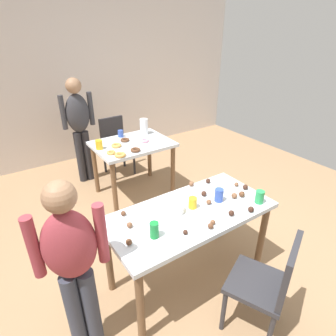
{
  "coord_description": "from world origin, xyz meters",
  "views": [
    {
      "loc": [
        -1.33,
        -1.52,
        2.11
      ],
      "look_at": [
        0.0,
        0.45,
        0.9
      ],
      "focal_mm": 30.02,
      "sensor_mm": 36.0,
      "label": 1
    }
  ],
  "objects_px": {
    "chair_far_table": "(116,142)",
    "chair_near_table": "(269,282)",
    "person_girl_near": "(73,261)",
    "dining_table_far": "(133,151)",
    "dining_table_near": "(190,221)",
    "mixing_bowl": "(174,209)",
    "person_adult_far": "(79,123)",
    "pitcher_far": "(144,127)",
    "soda_can": "(154,230)"
  },
  "relations": [
    {
      "from": "dining_table_near",
      "to": "mixing_bowl",
      "type": "relative_size",
      "value": 8.43
    },
    {
      "from": "dining_table_far",
      "to": "person_adult_far",
      "type": "distance_m",
      "value": 0.9
    },
    {
      "from": "person_girl_near",
      "to": "soda_can",
      "type": "height_order",
      "value": "person_girl_near"
    },
    {
      "from": "dining_table_near",
      "to": "pitcher_far",
      "type": "xyz_separation_m",
      "value": [
        0.59,
        1.8,
        0.21
      ]
    },
    {
      "from": "dining_table_far",
      "to": "pitcher_far",
      "type": "relative_size",
      "value": 4.49
    },
    {
      "from": "pitcher_far",
      "to": "chair_near_table",
      "type": "bearing_deg",
      "value": -99.7
    },
    {
      "from": "chair_near_table",
      "to": "chair_far_table",
      "type": "bearing_deg",
      "value": 85.98
    },
    {
      "from": "person_girl_near",
      "to": "pitcher_far",
      "type": "relative_size",
      "value": 6.34
    },
    {
      "from": "person_adult_far",
      "to": "dining_table_far",
      "type": "bearing_deg",
      "value": -59.69
    },
    {
      "from": "dining_table_near",
      "to": "soda_can",
      "type": "bearing_deg",
      "value": -165.78
    },
    {
      "from": "dining_table_near",
      "to": "mixing_bowl",
      "type": "bearing_deg",
      "value": 150.78
    },
    {
      "from": "chair_near_table",
      "to": "person_adult_far",
      "type": "distance_m",
      "value": 3.09
    },
    {
      "from": "person_girl_near",
      "to": "mixing_bowl",
      "type": "xyz_separation_m",
      "value": [
        0.86,
        0.14,
        -0.04
      ]
    },
    {
      "from": "person_girl_near",
      "to": "mixing_bowl",
      "type": "distance_m",
      "value": 0.88
    },
    {
      "from": "person_adult_far",
      "to": "chair_near_table",
      "type": "bearing_deg",
      "value": -84.46
    },
    {
      "from": "dining_table_near",
      "to": "dining_table_far",
      "type": "distance_m",
      "value": 1.63
    },
    {
      "from": "dining_table_far",
      "to": "soda_can",
      "type": "distance_m",
      "value": 1.86
    },
    {
      "from": "dining_table_near",
      "to": "person_adult_far",
      "type": "bearing_deg",
      "value": 93.16
    },
    {
      "from": "chair_far_table",
      "to": "pitcher_far",
      "type": "distance_m",
      "value": 0.68
    },
    {
      "from": "dining_table_far",
      "to": "pitcher_far",
      "type": "height_order",
      "value": "pitcher_far"
    },
    {
      "from": "dining_table_near",
      "to": "chair_far_table",
      "type": "xyz_separation_m",
      "value": [
        0.38,
        2.33,
        -0.15
      ]
    },
    {
      "from": "person_girl_near",
      "to": "soda_can",
      "type": "xyz_separation_m",
      "value": [
        0.57,
        -0.02,
        -0.01
      ]
    },
    {
      "from": "person_adult_far",
      "to": "soda_can",
      "type": "height_order",
      "value": "person_adult_far"
    },
    {
      "from": "dining_table_near",
      "to": "mixing_bowl",
      "type": "distance_m",
      "value": 0.19
    },
    {
      "from": "chair_near_table",
      "to": "soda_can",
      "type": "bearing_deg",
      "value": 133.55
    },
    {
      "from": "person_adult_far",
      "to": "soda_can",
      "type": "bearing_deg",
      "value": -96.48
    },
    {
      "from": "dining_table_near",
      "to": "person_girl_near",
      "type": "xyz_separation_m",
      "value": [
        -0.98,
        -0.08,
        0.17
      ]
    },
    {
      "from": "chair_near_table",
      "to": "dining_table_near",
      "type": "bearing_deg",
      "value": 103.23
    },
    {
      "from": "chair_near_table",
      "to": "person_girl_near",
      "type": "xyz_separation_m",
      "value": [
        -1.15,
        0.63,
        0.32
      ]
    },
    {
      "from": "dining_table_near",
      "to": "pitcher_far",
      "type": "distance_m",
      "value": 1.9
    },
    {
      "from": "dining_table_far",
      "to": "chair_far_table",
      "type": "distance_m",
      "value": 0.74
    },
    {
      "from": "dining_table_near",
      "to": "person_adult_far",
      "type": "distance_m",
      "value": 2.36
    },
    {
      "from": "dining_table_far",
      "to": "soda_can",
      "type": "relative_size",
      "value": 8.01
    },
    {
      "from": "person_girl_near",
      "to": "person_adult_far",
      "type": "distance_m",
      "value": 2.57
    },
    {
      "from": "dining_table_far",
      "to": "chair_near_table",
      "type": "bearing_deg",
      "value": -93.42
    },
    {
      "from": "person_girl_near",
      "to": "chair_far_table",
      "type": "bearing_deg",
      "value": 60.56
    },
    {
      "from": "chair_far_table",
      "to": "person_girl_near",
      "type": "xyz_separation_m",
      "value": [
        -1.36,
        -2.41,
        0.32
      ]
    },
    {
      "from": "dining_table_near",
      "to": "dining_table_far",
      "type": "bearing_deg",
      "value": 79.26
    },
    {
      "from": "soda_can",
      "to": "chair_near_table",
      "type": "bearing_deg",
      "value": -46.45
    },
    {
      "from": "dining_table_far",
      "to": "soda_can",
      "type": "height_order",
      "value": "soda_can"
    },
    {
      "from": "mixing_bowl",
      "to": "person_adult_far",
      "type": "bearing_deg",
      "value": 90.32
    },
    {
      "from": "dining_table_near",
      "to": "dining_table_far",
      "type": "xyz_separation_m",
      "value": [
        0.3,
        1.6,
        -0.02
      ]
    },
    {
      "from": "chair_near_table",
      "to": "person_girl_near",
      "type": "bearing_deg",
      "value": 151.27
    },
    {
      "from": "chair_near_table",
      "to": "chair_far_table",
      "type": "relative_size",
      "value": 1.0
    },
    {
      "from": "dining_table_far",
      "to": "dining_table_near",
      "type": "bearing_deg",
      "value": -100.74
    },
    {
      "from": "chair_far_table",
      "to": "chair_near_table",
      "type": "bearing_deg",
      "value": -94.02
    },
    {
      "from": "person_adult_far",
      "to": "pitcher_far",
      "type": "bearing_deg",
      "value": -37.06
    },
    {
      "from": "dining_table_far",
      "to": "chair_near_table",
      "type": "distance_m",
      "value": 2.32
    },
    {
      "from": "chair_far_table",
      "to": "mixing_bowl",
      "type": "height_order",
      "value": "chair_far_table"
    },
    {
      "from": "chair_far_table",
      "to": "person_adult_far",
      "type": "relative_size",
      "value": 0.58
    }
  ]
}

